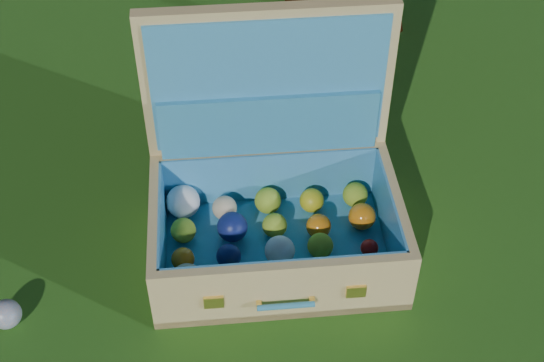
# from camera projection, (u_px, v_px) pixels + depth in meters

# --- Properties ---
(ground) EXTENTS (60.00, 60.00, 0.00)m
(ground) POSITION_uv_depth(u_px,v_px,m) (341.00, 229.00, 1.69)
(ground) COLOR #215114
(ground) RESTS_ON ground
(stray_ball) EXTENTS (0.06, 0.06, 0.06)m
(stray_ball) POSITION_uv_depth(u_px,v_px,m) (6.00, 314.00, 1.49)
(stray_ball) COLOR teal
(stray_ball) RESTS_ON ground
(suitcase) EXTENTS (0.53, 0.41, 0.50)m
(suitcase) POSITION_uv_depth(u_px,v_px,m) (271.00, 188.00, 1.59)
(suitcase) COLOR tan
(suitcase) RESTS_ON ground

